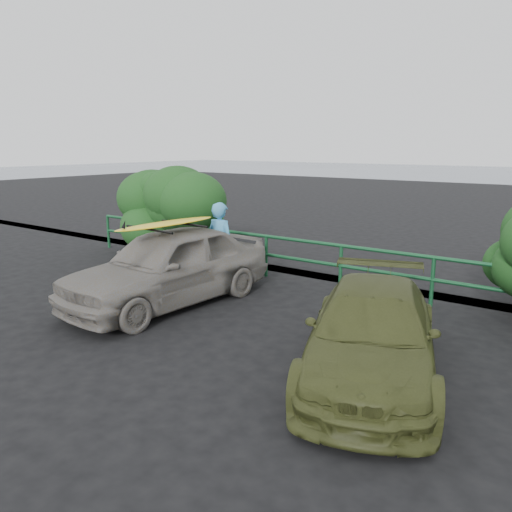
{
  "coord_description": "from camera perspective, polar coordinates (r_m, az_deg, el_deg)",
  "views": [
    {
      "loc": [
        5.73,
        -4.77,
        3.16
      ],
      "look_at": [
        0.52,
        2.46,
        1.17
      ],
      "focal_mm": 35.0,
      "sensor_mm": 36.0,
      "label": 1
    }
  ],
  "objects": [
    {
      "name": "surfboard",
      "position": [
        10.0,
        -10.13,
        3.68
      ],
      "size": [
        0.68,
        2.47,
        0.07
      ],
      "primitive_type": "ellipsoid",
      "rotation": [
        0.0,
        0.0,
        -0.07
      ],
      "color": "yellow",
      "rests_on": "roof_rack"
    },
    {
      "name": "olive_vehicle",
      "position": [
        7.19,
        13.09,
        -8.49
      ],
      "size": [
        3.06,
        4.58,
        1.23
      ],
      "primitive_type": "imported",
      "rotation": [
        0.0,
        0.0,
        0.34
      ],
      "color": "#40461F",
      "rests_on": "ground"
    },
    {
      "name": "sedan",
      "position": [
        10.17,
        -9.94,
        -1.13
      ],
      "size": [
        2.16,
        4.7,
        1.56
      ],
      "primitive_type": "imported",
      "rotation": [
        0.0,
        0.0,
        -0.07
      ],
      "color": "slate",
      "rests_on": "ground"
    },
    {
      "name": "ground",
      "position": [
        8.1,
        -13.53,
        -10.76
      ],
      "size": [
        80.0,
        80.0,
        0.0
      ],
      "primitive_type": "plane",
      "color": "black"
    },
    {
      "name": "shrub_left",
      "position": [
        14.77,
        -10.18,
        4.68
      ],
      "size": [
        3.2,
        2.4,
        2.35
      ],
      "primitive_type": null,
      "color": "#1C491A",
      "rests_on": "ground"
    },
    {
      "name": "man",
      "position": [
        11.18,
        -4.05,
        1.24
      ],
      "size": [
        0.72,
        0.49,
        1.93
      ],
      "primitive_type": "imported",
      "rotation": [
        0.0,
        0.0,
        3.1
      ],
      "color": "#4499CE",
      "rests_on": "ground"
    },
    {
      "name": "guardrail",
      "position": [
        11.63,
        5.23,
        -0.58
      ],
      "size": [
        14.0,
        0.08,
        1.04
      ],
      "primitive_type": null,
      "color": "#154B28",
      "rests_on": "ground"
    },
    {
      "name": "roof_rack",
      "position": [
        10.01,
        -10.12,
        3.35
      ],
      "size": [
        1.42,
        1.04,
        0.05
      ],
      "primitive_type": null,
      "rotation": [
        0.0,
        0.0,
        -0.07
      ],
      "color": "black",
      "rests_on": "sedan"
    }
  ]
}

